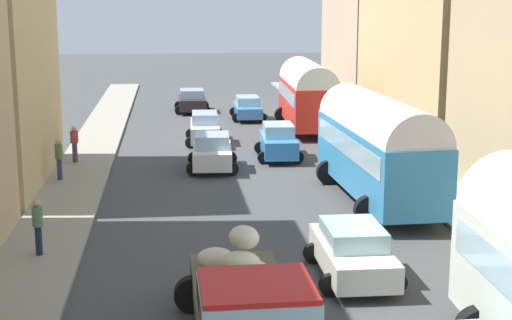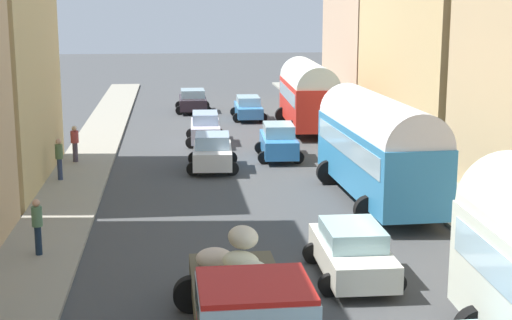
{
  "view_description": "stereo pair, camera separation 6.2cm",
  "coord_description": "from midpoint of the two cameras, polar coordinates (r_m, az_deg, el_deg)",
  "views": [
    {
      "loc": [
        -3.27,
        -7.74,
        7.55
      ],
      "look_at": [
        0.0,
        21.22,
        1.46
      ],
      "focal_mm": 53.94,
      "sensor_mm": 36.0,
      "label": 1
    },
    {
      "loc": [
        -3.21,
        -7.75,
        7.55
      ],
      "look_at": [
        0.0,
        21.22,
        1.46
      ],
      "focal_mm": 53.94,
      "sensor_mm": 36.0,
      "label": 2
    }
  ],
  "objects": [
    {
      "name": "cargo_truck_0",
      "position": [
        16.53,
        -0.54,
        -10.74
      ],
      "size": [
        3.11,
        6.62,
        2.29
      ],
      "color": "#B31C16",
      "rests_on": "ground"
    },
    {
      "name": "parked_bus_2",
      "position": [
        45.22,
        3.93,
        5.0
      ],
      "size": [
        3.56,
        8.74,
        4.04
      ],
      "color": "red",
      "rests_on": "ground"
    },
    {
      "name": "building_right_2",
      "position": [
        42.33,
        12.85,
        8.62
      ],
      "size": [
        4.52,
        14.86,
        10.77
      ],
      "color": "tan",
      "rests_on": "ground"
    },
    {
      "name": "ground_plane",
      "position": [
        35.7,
        -0.97,
        -0.41
      ],
      "size": [
        154.0,
        154.0,
        0.0
      ],
      "primitive_type": "plane",
      "color": "#404143"
    },
    {
      "name": "car_4",
      "position": [
        21.46,
        7.22,
        -6.73
      ],
      "size": [
        2.36,
        4.14,
        1.51
      ],
      "color": "silver",
      "rests_on": "ground"
    },
    {
      "name": "pedestrian_2",
      "position": [
        36.67,
        -13.24,
        1.27
      ],
      "size": [
        0.52,
        0.52,
        1.83
      ],
      "color": "#443B49",
      "rests_on": "ground"
    },
    {
      "name": "building_right_3",
      "position": [
        55.19,
        8.3,
        9.45
      ],
      "size": [
        4.59,
        11.33,
        10.74
      ],
      "color": "tan",
      "rests_on": "ground"
    },
    {
      "name": "pedestrian_3",
      "position": [
        23.57,
        -15.84,
        -4.62
      ],
      "size": [
        0.44,
        0.44,
        1.84
      ],
      "color": "#17263A",
      "rests_on": "ground"
    },
    {
      "name": "car_0",
      "position": [
        34.7,
        -3.19,
        0.59
      ],
      "size": [
        2.43,
        3.79,
        1.64
      ],
      "color": "silver",
      "rests_on": "ground"
    },
    {
      "name": "car_1",
      "position": [
        41.14,
        -3.74,
        2.37
      ],
      "size": [
        2.19,
        4.31,
        1.67
      ],
      "color": "silver",
      "rests_on": "ground"
    },
    {
      "name": "pedestrian_0",
      "position": [
        33.12,
        -14.33,
        0.19
      ],
      "size": [
        0.37,
        0.37,
        1.88
      ],
      "color": "#293451",
      "rests_on": "ground"
    },
    {
      "name": "sidewalk_left",
      "position": [
        35.77,
        -12.62,
        -0.56
      ],
      "size": [
        2.5,
        70.0,
        0.14
      ],
      "primitive_type": "cube",
      "color": "gray",
      "rests_on": "ground"
    },
    {
      "name": "car_5",
      "position": [
        37.14,
        1.73,
        1.39
      ],
      "size": [
        2.3,
        4.11,
        1.7
      ],
      "color": "#3584CE",
      "rests_on": "ground"
    },
    {
      "name": "car_2",
      "position": [
        52.89,
        -4.68,
        4.41
      ],
      "size": [
        2.4,
        4.0,
        1.55
      ],
      "color": "#2A1E25",
      "rests_on": "ground"
    },
    {
      "name": "sidewalk_right",
      "position": [
        37.06,
        10.26,
        -0.04
      ],
      "size": [
        2.5,
        70.0,
        0.14
      ],
      "primitive_type": "cube",
      "color": "gray",
      "rests_on": "ground"
    },
    {
      "name": "parked_bus_1",
      "position": [
        29.29,
        9.04,
        1.19
      ],
      "size": [
        3.46,
        9.6,
        4.04
      ],
      "color": "teal",
      "rests_on": "ground"
    },
    {
      "name": "car_6",
      "position": [
        49.5,
        -0.55,
        3.9
      ],
      "size": [
        2.23,
        4.33,
        1.48
      ],
      "color": "#3A85C6",
      "rests_on": "ground"
    }
  ]
}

